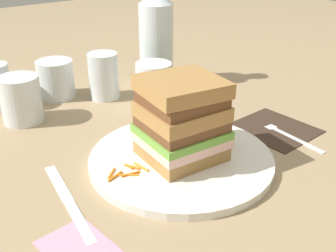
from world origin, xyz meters
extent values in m
plane|color=#9E8460|center=(0.00, 0.00, 0.00)|extent=(3.00, 3.00, 0.00)
cylinder|color=white|center=(0.00, 0.00, 0.01)|extent=(0.29, 0.29, 0.01)
cube|color=#A87A42|center=(0.00, 0.00, 0.02)|extent=(0.12, 0.11, 0.02)
cube|color=beige|center=(0.00, 0.00, 0.04)|extent=(0.12, 0.12, 0.01)
cube|color=#6BA83D|center=(0.00, 0.00, 0.06)|extent=(0.12, 0.12, 0.01)
cube|color=brown|center=(0.00, 0.00, 0.07)|extent=(0.12, 0.11, 0.02)
cube|color=#A87A42|center=(0.00, 0.00, 0.09)|extent=(0.12, 0.11, 0.02)
cube|color=brown|center=(0.00, 0.00, 0.11)|extent=(0.11, 0.11, 0.02)
cube|color=#A87A42|center=(0.00, 0.00, 0.13)|extent=(0.13, 0.12, 0.03)
cylinder|color=orange|center=(-0.08, 0.01, 0.01)|extent=(0.01, 0.02, 0.00)
cylinder|color=orange|center=(-0.09, 0.02, 0.01)|extent=(0.01, 0.02, 0.00)
cylinder|color=orange|center=(-0.12, 0.02, 0.01)|extent=(0.02, 0.02, 0.00)
cylinder|color=orange|center=(-0.09, 0.00, 0.01)|extent=(0.03, 0.01, 0.00)
cylinder|color=orange|center=(-0.10, 0.00, 0.01)|extent=(0.03, 0.02, 0.00)
cylinder|color=orange|center=(-0.07, 0.01, 0.01)|extent=(0.01, 0.03, 0.00)
cylinder|color=orange|center=(-0.12, 0.01, 0.01)|extent=(0.03, 0.01, 0.00)
cylinder|color=orange|center=(0.09, 0.02, 0.01)|extent=(0.01, 0.03, 0.00)
cylinder|color=orange|center=(0.09, 0.02, 0.01)|extent=(0.02, 0.01, 0.00)
cylinder|color=orange|center=(0.10, 0.00, 0.01)|extent=(0.00, 0.03, 0.00)
cylinder|color=orange|center=(0.07, 0.00, 0.01)|extent=(0.02, 0.02, 0.00)
cylinder|color=orange|center=(0.10, 0.01, 0.01)|extent=(0.02, 0.01, 0.00)
cylinder|color=orange|center=(0.08, -0.01, 0.01)|extent=(0.03, 0.02, 0.00)
cylinder|color=orange|center=(0.08, 0.00, 0.01)|extent=(0.02, 0.02, 0.00)
cylinder|color=orange|center=(0.10, 0.00, 0.01)|extent=(0.02, 0.01, 0.00)
cube|color=#38281E|center=(0.21, -0.01, 0.00)|extent=(0.14, 0.15, 0.00)
cube|color=silver|center=(0.21, -0.06, 0.00)|extent=(0.01, 0.11, 0.00)
cube|color=silver|center=(0.21, 0.00, 0.00)|extent=(0.02, 0.02, 0.00)
cylinder|color=silver|center=(0.22, 0.03, 0.00)|extent=(0.00, 0.04, 0.00)
cylinder|color=silver|center=(0.22, 0.03, 0.00)|extent=(0.00, 0.04, 0.00)
cylinder|color=silver|center=(0.21, 0.03, 0.00)|extent=(0.00, 0.04, 0.00)
cylinder|color=silver|center=(0.21, 0.03, 0.00)|extent=(0.00, 0.04, 0.00)
cube|color=silver|center=(-0.20, -0.04, 0.00)|extent=(0.03, 0.10, 0.00)
cube|color=silver|center=(-0.18, 0.06, 0.00)|extent=(0.03, 0.11, 0.00)
cylinder|color=white|center=(0.10, 0.23, 0.04)|extent=(0.08, 0.08, 0.09)
cylinder|color=#E55638|center=(0.10, 0.23, 0.03)|extent=(0.07, 0.07, 0.07)
cylinder|color=silver|center=(0.18, 0.32, 0.09)|extent=(0.08, 0.08, 0.18)
cylinder|color=silver|center=(-0.15, 0.30, 0.04)|extent=(0.08, 0.08, 0.09)
cylinder|color=silver|center=(0.03, 0.32, 0.05)|extent=(0.06, 0.06, 0.10)
cylinder|color=silver|center=(-0.05, 0.38, 0.04)|extent=(0.08, 0.08, 0.08)
cube|color=pink|center=(-0.22, -0.08, 0.00)|extent=(0.08, 0.10, 0.00)
camera|label=1|loc=(-0.35, -0.45, 0.35)|focal=44.36mm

